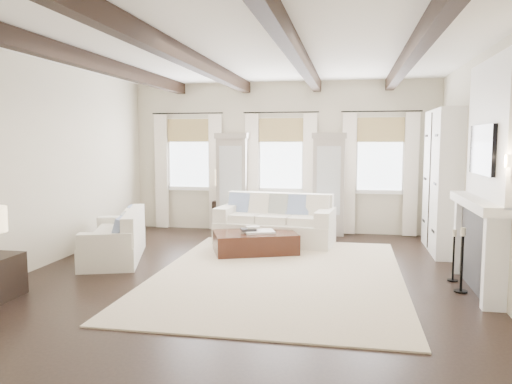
% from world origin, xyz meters
% --- Properties ---
extents(ground, '(7.50, 7.50, 0.00)m').
position_xyz_m(ground, '(0.00, 0.00, 0.00)').
color(ground, black).
rests_on(ground, ground).
extents(room_shell, '(6.54, 7.54, 3.22)m').
position_xyz_m(room_shell, '(0.75, 0.90, 1.89)').
color(room_shell, beige).
rests_on(room_shell, ground).
extents(area_rug, '(3.55, 4.89, 0.02)m').
position_xyz_m(area_rug, '(0.45, 0.22, 0.01)').
color(area_rug, beige).
rests_on(area_rug, ground).
extents(sofa_back, '(2.29, 1.22, 0.94)m').
position_xyz_m(sofa_back, '(0.07, 2.48, 0.38)').
color(sofa_back, white).
rests_on(sofa_back, ground).
extents(sofa_left, '(1.39, 2.05, 0.81)m').
position_xyz_m(sofa_left, '(-2.33, 0.71, 0.32)').
color(sofa_left, white).
rests_on(sofa_left, ground).
extents(ottoman, '(1.62, 1.32, 0.37)m').
position_xyz_m(ottoman, '(-0.16, 1.55, 0.18)').
color(ottoman, black).
rests_on(ottoman, ground).
extents(tray, '(0.60, 0.54, 0.04)m').
position_xyz_m(tray, '(-0.08, 1.53, 0.39)').
color(tray, white).
rests_on(tray, ottoman).
extents(book_lower, '(0.31, 0.28, 0.04)m').
position_xyz_m(book_lower, '(-0.26, 1.48, 0.43)').
color(book_lower, '#262628').
rests_on(book_lower, tray).
extents(book_upper, '(0.27, 0.24, 0.03)m').
position_xyz_m(book_upper, '(-0.19, 1.52, 0.46)').
color(book_upper, beige).
rests_on(book_upper, book_lower).
extents(side_table_back, '(0.44, 0.44, 0.66)m').
position_xyz_m(side_table_back, '(-1.23, 3.60, 0.33)').
color(side_table_back, black).
rests_on(side_table_back, ground).
extents(lamp_back, '(0.39, 0.39, 0.68)m').
position_xyz_m(lamp_back, '(-1.23, 3.60, 1.12)').
color(lamp_back, black).
rests_on(lamp_back, side_table_back).
extents(candlestick_near, '(0.17, 0.17, 0.85)m').
position_xyz_m(candlestick_near, '(2.90, -0.16, 0.35)').
color(candlestick_near, black).
rests_on(candlestick_near, ground).
extents(candlestick_far, '(0.15, 0.15, 0.73)m').
position_xyz_m(candlestick_far, '(2.90, 0.37, 0.30)').
color(candlestick_far, black).
rests_on(candlestick_far, ground).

